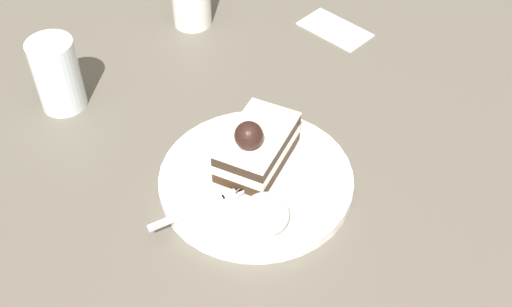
{
  "coord_description": "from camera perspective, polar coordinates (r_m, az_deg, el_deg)",
  "views": [
    {
      "loc": [
        0.41,
        0.23,
        0.52
      ],
      "look_at": [
        0.01,
        -0.01,
        0.05
      ],
      "focal_mm": 44.32,
      "sensor_mm": 36.0,
      "label": 1
    }
  ],
  "objects": [
    {
      "name": "fork",
      "position": [
        0.66,
        -4.13,
        -4.53
      ],
      "size": [
        0.12,
        0.07,
        0.0
      ],
      "color": "silver",
      "rests_on": "dessert_plate"
    },
    {
      "name": "cake_slice",
      "position": [
        0.68,
        0.04,
        0.69
      ],
      "size": [
        0.11,
        0.07,
        0.07
      ],
      "color": "#311F10",
      "rests_on": "dessert_plate"
    },
    {
      "name": "whipped_cream_dollop",
      "position": [
        0.62,
        0.88,
        -5.51
      ],
      "size": [
        0.05,
        0.05,
        0.04
      ],
      "primitive_type": "ellipsoid",
      "color": "white",
      "rests_on": "dessert_plate"
    },
    {
      "name": "folded_napkin",
      "position": [
        0.93,
        7.13,
        11.1
      ],
      "size": [
        0.08,
        0.11,
        0.0
      ],
      "primitive_type": "cube",
      "rotation": [
        0.0,
        0.0,
        1.33
      ],
      "color": "white",
      "rests_on": "ground_plane"
    },
    {
      "name": "dessert_plate",
      "position": [
        0.69,
        0.0,
        -2.28
      ],
      "size": [
        0.21,
        0.21,
        0.02
      ],
      "color": "white",
      "rests_on": "ground_plane"
    },
    {
      "name": "ground_plane",
      "position": [
        0.7,
        0.73,
        -2.64
      ],
      "size": [
        2.4,
        2.4,
        0.0
      ],
      "primitive_type": "plane",
      "color": "#5A5449"
    },
    {
      "name": "drink_glass_near",
      "position": [
        0.81,
        -17.42,
        6.49
      ],
      "size": [
        0.06,
        0.06,
        0.09
      ],
      "color": "silver",
      "rests_on": "ground_plane"
    }
  ]
}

